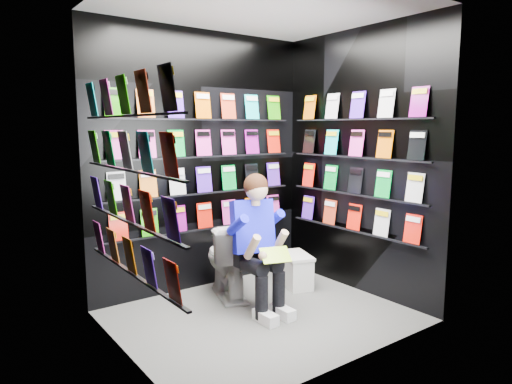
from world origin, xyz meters
TOP-DOWN VIEW (x-y plane):
  - floor at (0.00, 0.00)m, footprint 2.40×2.40m
  - ceiling at (0.00, 0.00)m, footprint 2.40×2.40m
  - wall_back at (0.00, 1.00)m, footprint 2.40×0.04m
  - wall_front at (0.00, -1.00)m, footprint 2.40×0.04m
  - wall_left at (-1.20, 0.00)m, footprint 0.04×2.00m
  - wall_right at (1.20, 0.00)m, footprint 0.04×2.00m
  - comics_back at (0.00, 0.97)m, footprint 2.10×0.06m
  - comics_left at (-1.17, 0.00)m, footprint 0.06×1.70m
  - comics_right at (1.17, 0.00)m, footprint 0.06×1.70m
  - toilet at (0.04, 0.59)m, footprint 0.64×0.84m
  - longbox at (0.75, 0.40)m, footprint 0.36×0.47m
  - longbox_lid at (0.75, 0.40)m, footprint 0.38×0.50m
  - reader at (0.04, 0.21)m, footprint 0.69×0.83m
  - held_comic at (0.04, -0.14)m, footprint 0.28×0.22m

SIDE VIEW (x-z plane):
  - floor at x=0.00m, z-range 0.00..0.00m
  - longbox at x=0.75m, z-range 0.00..0.31m
  - longbox_lid at x=0.75m, z-range 0.31..0.34m
  - toilet at x=0.04m, z-range 0.00..0.73m
  - held_comic at x=0.04m, z-range 0.53..0.63m
  - reader at x=0.04m, z-range 0.09..1.41m
  - wall_back at x=0.00m, z-range 0.00..2.60m
  - wall_front at x=0.00m, z-range 0.00..2.60m
  - wall_left at x=-1.20m, z-range 0.00..2.60m
  - wall_right at x=1.20m, z-range 0.00..2.60m
  - comics_back at x=0.00m, z-range 0.62..1.99m
  - comics_left at x=-1.17m, z-range 0.62..1.99m
  - comics_right at x=1.17m, z-range 0.62..1.99m
  - ceiling at x=0.00m, z-range 2.60..2.60m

